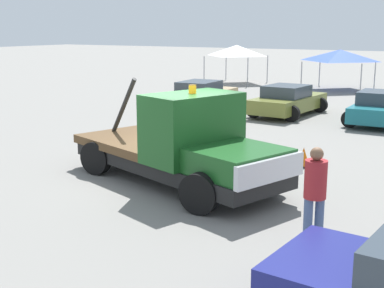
{
  "coord_description": "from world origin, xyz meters",
  "views": [
    {
      "loc": [
        6.96,
        -10.85,
        3.82
      ],
      "look_at": [
        0.5,
        0.0,
        1.05
      ],
      "focal_mm": 50.0,
      "sensor_mm": 36.0,
      "label": 1
    }
  ],
  "objects_px": {
    "tow_truck": "(185,147)",
    "parked_car_teal": "(380,108)",
    "canopy_tent_white": "(237,50)",
    "parked_car_olive": "(288,101)",
    "canopy_tent_blue": "(340,55)",
    "traffic_cone": "(304,158)",
    "person_near_truck": "(315,189)",
    "parked_car_tan": "(201,95)"
  },
  "relations": [
    {
      "from": "parked_car_tan",
      "to": "traffic_cone",
      "type": "distance_m",
      "value": 11.15
    },
    {
      "from": "person_near_truck",
      "to": "parked_car_teal",
      "type": "relative_size",
      "value": 0.42
    },
    {
      "from": "parked_car_olive",
      "to": "canopy_tent_blue",
      "type": "distance_m",
      "value": 11.07
    },
    {
      "from": "canopy_tent_white",
      "to": "traffic_cone",
      "type": "height_order",
      "value": "canopy_tent_white"
    },
    {
      "from": "tow_truck",
      "to": "parked_car_olive",
      "type": "height_order",
      "value": "tow_truck"
    },
    {
      "from": "person_near_truck",
      "to": "canopy_tent_white",
      "type": "height_order",
      "value": "canopy_tent_white"
    },
    {
      "from": "person_near_truck",
      "to": "parked_car_olive",
      "type": "xyz_separation_m",
      "value": [
        -5.59,
        13.41,
        -0.38
      ]
    },
    {
      "from": "person_near_truck",
      "to": "parked_car_olive",
      "type": "relative_size",
      "value": 0.39
    },
    {
      "from": "parked_car_teal",
      "to": "canopy_tent_blue",
      "type": "distance_m",
      "value": 12.22
    },
    {
      "from": "parked_car_olive",
      "to": "parked_car_teal",
      "type": "xyz_separation_m",
      "value": [
        3.98,
        -0.19,
        -0.0
      ]
    },
    {
      "from": "tow_truck",
      "to": "canopy_tent_blue",
      "type": "bearing_deg",
      "value": 114.77
    },
    {
      "from": "person_near_truck",
      "to": "canopy_tent_blue",
      "type": "distance_m",
      "value": 25.21
    },
    {
      "from": "canopy_tent_blue",
      "to": "traffic_cone",
      "type": "distance_m",
      "value": 19.79
    },
    {
      "from": "tow_truck",
      "to": "canopy_tent_white",
      "type": "xyz_separation_m",
      "value": [
        -9.84,
        22.83,
        1.27
      ]
    },
    {
      "from": "tow_truck",
      "to": "traffic_cone",
      "type": "distance_m",
      "value": 3.85
    },
    {
      "from": "canopy_tent_white",
      "to": "tow_truck",
      "type": "bearing_deg",
      "value": -66.69
    },
    {
      "from": "parked_car_olive",
      "to": "canopy_tent_white",
      "type": "distance_m",
      "value": 13.98
    },
    {
      "from": "parked_car_tan",
      "to": "canopy_tent_white",
      "type": "relative_size",
      "value": 1.48
    },
    {
      "from": "parked_car_tan",
      "to": "traffic_cone",
      "type": "height_order",
      "value": "parked_car_tan"
    },
    {
      "from": "parked_car_teal",
      "to": "canopy_tent_blue",
      "type": "xyz_separation_m",
      "value": [
        -4.83,
        11.13,
        1.47
      ]
    },
    {
      "from": "tow_truck",
      "to": "traffic_cone",
      "type": "xyz_separation_m",
      "value": [
        1.87,
        3.29,
        -0.72
      ]
    },
    {
      "from": "tow_truck",
      "to": "canopy_tent_blue",
      "type": "distance_m",
      "value": 22.65
    },
    {
      "from": "parked_car_olive",
      "to": "canopy_tent_white",
      "type": "bearing_deg",
      "value": 39.67
    },
    {
      "from": "parked_car_teal",
      "to": "canopy_tent_white",
      "type": "bearing_deg",
      "value": 45.29
    },
    {
      "from": "parked_car_olive",
      "to": "canopy_tent_white",
      "type": "relative_size",
      "value": 1.38
    },
    {
      "from": "tow_truck",
      "to": "parked_car_tan",
      "type": "relative_size",
      "value": 1.32
    },
    {
      "from": "tow_truck",
      "to": "parked_car_olive",
      "type": "distance_m",
      "value": 11.67
    },
    {
      "from": "tow_truck",
      "to": "parked_car_teal",
      "type": "distance_m",
      "value": 11.57
    },
    {
      "from": "traffic_cone",
      "to": "parked_car_tan",
      "type": "bearing_deg",
      "value": 134.77
    },
    {
      "from": "parked_car_teal",
      "to": "canopy_tent_blue",
      "type": "height_order",
      "value": "canopy_tent_blue"
    },
    {
      "from": "traffic_cone",
      "to": "person_near_truck",
      "type": "bearing_deg",
      "value": -69.04
    },
    {
      "from": "tow_truck",
      "to": "parked_car_olive",
      "type": "bearing_deg",
      "value": 116.82
    },
    {
      "from": "parked_car_tan",
      "to": "parked_car_teal",
      "type": "xyz_separation_m",
      "value": [
        8.21,
        0.15,
        -0.0
      ]
    },
    {
      "from": "parked_car_olive",
      "to": "parked_car_teal",
      "type": "height_order",
      "value": "same"
    },
    {
      "from": "parked_car_olive",
      "to": "canopy_tent_blue",
      "type": "relative_size",
      "value": 1.27
    },
    {
      "from": "tow_truck",
      "to": "parked_car_teal",
      "type": "bearing_deg",
      "value": 97.06
    },
    {
      "from": "tow_truck",
      "to": "parked_car_teal",
      "type": "xyz_separation_m",
      "value": [
        2.23,
        11.35,
        -0.33
      ]
    },
    {
      "from": "tow_truck",
      "to": "parked_car_teal",
      "type": "relative_size",
      "value": 1.54
    },
    {
      "from": "person_near_truck",
      "to": "parked_car_teal",
      "type": "xyz_separation_m",
      "value": [
        -1.61,
        13.22,
        -0.39
      ]
    },
    {
      "from": "parked_car_olive",
      "to": "traffic_cone",
      "type": "bearing_deg",
      "value": -152.23
    },
    {
      "from": "parked_car_teal",
      "to": "canopy_tent_blue",
      "type": "bearing_deg",
      "value": 22.32
    },
    {
      "from": "tow_truck",
      "to": "parked_car_teal",
      "type": "height_order",
      "value": "tow_truck"
    }
  ]
}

